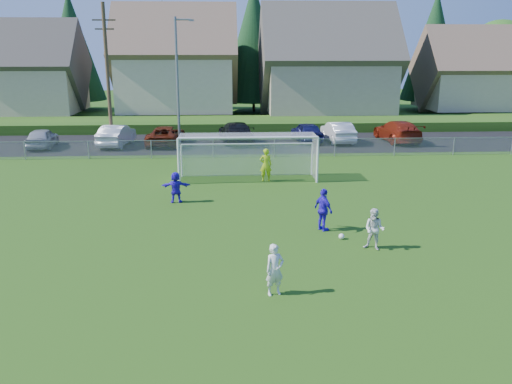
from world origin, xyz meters
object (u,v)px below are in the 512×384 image
(player_blue_b, at_px, (176,187))
(car_b, at_px, (116,135))
(car_c, at_px, (166,135))
(player_white_a, at_px, (275,270))
(soccer_ball, at_px, (342,236))
(car_d, at_px, (236,132))
(car_g, at_px, (398,131))
(player_blue_a, at_px, (323,210))
(car_a, at_px, (42,138))
(goalkeeper, at_px, (266,165))
(car_e, at_px, (307,132))
(soccer_goal, at_px, (248,150))
(player_white_b, at_px, (374,229))
(car_f, at_px, (338,132))

(player_blue_b, xyz_separation_m, car_b, (-5.61, 15.24, 0.05))
(car_c, bearing_deg, player_white_a, 106.43)
(soccer_ball, xyz_separation_m, car_d, (-3.52, 21.47, 0.68))
(car_c, bearing_deg, car_g, -174.79)
(player_blue_a, xyz_separation_m, car_a, (-16.91, 19.13, -0.15))
(player_blue_b, bearing_deg, goalkeeper, -140.82)
(player_white_a, xyz_separation_m, player_blue_a, (2.41, 5.60, 0.07))
(car_d, height_order, car_e, car_d)
(player_blue_a, xyz_separation_m, goalkeeper, (-1.65, 8.23, 0.04))
(player_blue_b, distance_m, car_a, 18.32)
(car_b, bearing_deg, soccer_ball, 127.12)
(soccer_ball, bearing_deg, player_blue_b, 140.95)
(player_blue_a, height_order, car_b, player_blue_a)
(player_blue_a, bearing_deg, soccer_goal, -12.92)
(car_a, height_order, car_b, car_b)
(car_d, bearing_deg, player_white_a, 84.47)
(player_blue_a, relative_size, goalkeeper, 0.95)
(car_c, relative_size, car_g, 0.91)
(player_blue_a, xyz_separation_m, car_c, (-8.18, 19.78, -0.15))
(player_blue_b, bearing_deg, car_c, -84.31)
(car_e, bearing_deg, car_c, -2.47)
(goalkeeper, distance_m, car_a, 18.75)
(player_blue_b, height_order, car_c, player_blue_b)
(car_e, bearing_deg, car_g, 171.00)
(car_c, bearing_deg, car_e, -172.21)
(car_d, bearing_deg, soccer_ball, 92.50)
(goalkeeper, height_order, soccer_goal, soccer_goal)
(player_white_b, xyz_separation_m, goalkeeper, (-3.09, 10.39, 0.13))
(car_g, bearing_deg, car_a, -2.04)
(player_blue_a, bearing_deg, car_a, 12.14)
(soccer_ball, bearing_deg, goalkeeper, 103.21)
(player_white_a, xyz_separation_m, car_d, (-0.58, 26.01, 0.01))
(soccer_goal, bearing_deg, goalkeeper, -31.87)
(player_white_b, bearing_deg, goalkeeper, 137.50)
(soccer_ball, bearing_deg, car_g, 67.61)
(player_white_a, xyz_separation_m, soccer_goal, (-0.19, 14.41, 0.85))
(player_blue_b, distance_m, car_b, 16.24)
(player_white_a, height_order, car_e, player_white_a)
(car_b, distance_m, soccer_goal, 14.14)
(player_white_a, relative_size, car_f, 0.33)
(player_white_b, bearing_deg, player_blue_b, 170.22)
(car_f, distance_m, car_g, 4.60)
(player_blue_b, xyz_separation_m, car_c, (-2.07, 15.44, -0.03))
(car_f, bearing_deg, player_blue_b, 51.77)
(car_g, bearing_deg, car_c, -2.93)
(car_c, height_order, car_f, car_f)
(player_white_b, height_order, car_d, car_d)
(car_d, bearing_deg, soccer_goal, 85.15)
(player_blue_b, bearing_deg, car_f, -126.14)
(car_e, xyz_separation_m, car_g, (6.92, -0.28, 0.06))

